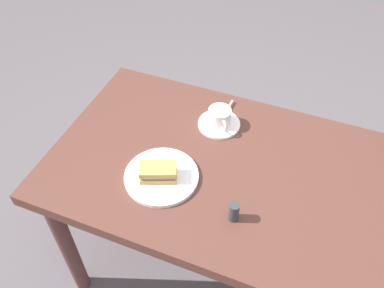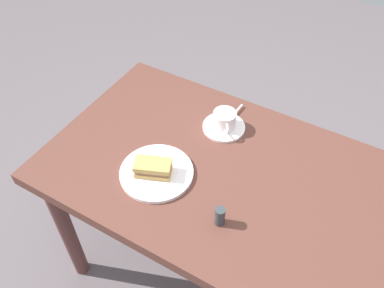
{
  "view_description": "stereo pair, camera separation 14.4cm",
  "coord_description": "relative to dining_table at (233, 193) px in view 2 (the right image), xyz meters",
  "views": [
    {
      "loc": [
        -0.18,
        0.89,
        1.82
      ],
      "look_at": [
        0.19,
        -0.03,
        0.77
      ],
      "focal_mm": 38.05,
      "sensor_mm": 36.0,
      "label": 1
    },
    {
      "loc": [
        -0.31,
        0.83,
        1.82
      ],
      "look_at": [
        0.19,
        -0.03,
        0.77
      ],
      "focal_mm": 38.05,
      "sensor_mm": 36.0,
      "label": 2
    }
  ],
  "objects": [
    {
      "name": "coffee_saucer",
      "position": [
        0.14,
        -0.19,
        0.1
      ],
      "size": [
        0.16,
        0.16,
        0.01
      ],
      "primitive_type": "cylinder",
      "color": "white",
      "rests_on": "dining_table"
    },
    {
      "name": "ground_plane",
      "position": [
        0.0,
        0.0,
        -0.65
      ],
      "size": [
        6.0,
        6.0,
        0.0
      ],
      "primitive_type": "plane",
      "color": "#61585B"
    },
    {
      "name": "sandwich_front",
      "position": [
        0.24,
        0.14,
        0.13
      ],
      "size": [
        0.14,
        0.11,
        0.05
      ],
      "color": "tan",
      "rests_on": "sandwich_plate"
    },
    {
      "name": "dining_table",
      "position": [
        0.0,
        0.0,
        0.0
      ],
      "size": [
        1.33,
        0.76,
        0.74
      ],
      "color": "brown",
      "rests_on": "ground_plane"
    },
    {
      "name": "coffee_cup",
      "position": [
        0.14,
        -0.19,
        0.14
      ],
      "size": [
        0.09,
        0.1,
        0.07
      ],
      "color": "white",
      "rests_on": "coffee_saucer"
    },
    {
      "name": "sandwich_plate",
      "position": [
        0.24,
        0.12,
        0.1
      ],
      "size": [
        0.25,
        0.25,
        0.01
      ],
      "primitive_type": "cylinder",
      "color": "white",
      "rests_on": "dining_table"
    },
    {
      "name": "salt_shaker",
      "position": [
        -0.04,
        0.19,
        0.13
      ],
      "size": [
        0.03,
        0.03,
        0.07
      ],
      "primitive_type": "cylinder",
      "color": "#33383D",
      "rests_on": "dining_table"
    },
    {
      "name": "spoon",
      "position": [
        0.14,
        -0.27,
        0.1
      ],
      "size": [
        0.02,
        0.1,
        0.01
      ],
      "color": "silver",
      "rests_on": "coffee_saucer"
    }
  ]
}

